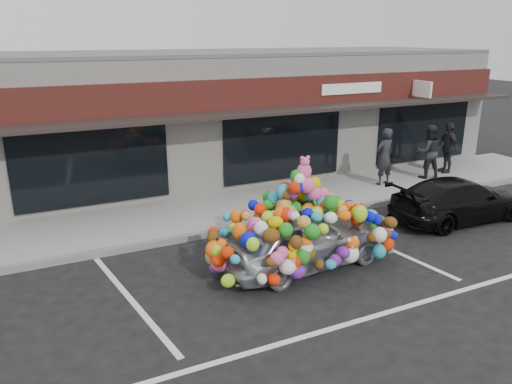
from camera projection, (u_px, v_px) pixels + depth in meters
name	position (u px, v px, depth m)	size (l,w,h in m)	color
ground	(283.00, 271.00, 10.71)	(90.00, 90.00, 0.00)	black
shop_building	(167.00, 116.00, 17.30)	(24.00, 7.20, 4.31)	silver
sidewalk	(215.00, 211.00, 14.12)	(26.00, 3.00, 0.15)	gray
kerb	(236.00, 229.00, 12.83)	(26.00, 0.18, 0.16)	slate
parking_stripe_left	(131.00, 300.00, 9.55)	(0.12, 4.40, 0.01)	silver
parking_stripe_mid	(380.00, 245.00, 12.04)	(0.12, 4.40, 0.01)	silver
lane_line	(432.00, 299.00, 9.56)	(14.00, 0.12, 0.01)	silver
toy_car	(303.00, 232.00, 10.72)	(2.78, 4.21, 2.37)	#9DA2A8
black_sedan	(460.00, 200.00, 13.51)	(4.04, 1.64, 1.17)	black
pedestrian_a	(384.00, 157.00, 16.15)	(0.68, 0.45, 1.86)	black
pedestrian_b	(428.00, 152.00, 16.95)	(0.89, 0.69, 1.83)	black
pedestrian_c	(448.00, 147.00, 17.63)	(0.44, 1.05, 1.80)	black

